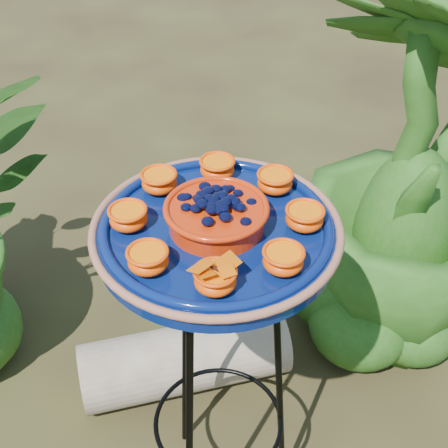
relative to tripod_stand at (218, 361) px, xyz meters
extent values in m
torus|color=black|center=(0.00, 0.00, 0.30)|extent=(0.30, 0.30, 0.01)
torus|color=black|center=(0.00, 0.00, -0.21)|extent=(0.38, 0.38, 0.01)
cylinder|color=black|center=(-0.05, 0.12, -0.09)|extent=(0.04, 0.08, 0.79)
cylinder|color=black|center=(-0.08, -0.10, -0.09)|extent=(0.06, 0.07, 0.79)
cylinder|color=black|center=(0.13, -0.02, -0.09)|extent=(0.08, 0.02, 0.79)
cylinder|color=#06164F|center=(0.00, 0.00, 0.33)|extent=(0.53, 0.53, 0.04)
torus|color=#9C5346|center=(0.00, 0.00, 0.35)|extent=(0.42, 0.42, 0.01)
torus|color=#06164F|center=(0.00, 0.00, 0.35)|extent=(0.39, 0.39, 0.02)
cylinder|color=#BC2707|center=(0.00, 0.00, 0.37)|extent=(0.21, 0.21, 0.04)
torus|color=#BC2707|center=(0.00, 0.00, 0.39)|extent=(0.17, 0.17, 0.01)
ellipsoid|color=black|center=(0.00, 0.00, 0.40)|extent=(0.14, 0.14, 0.03)
ellipsoid|color=#E75502|center=(0.12, 0.08, 0.37)|extent=(0.06, 0.06, 0.03)
cylinder|color=orange|center=(0.12, 0.08, 0.38)|extent=(0.06, 0.06, 0.01)
ellipsoid|color=#E75502|center=(0.03, 0.14, 0.37)|extent=(0.06, 0.06, 0.03)
cylinder|color=orange|center=(0.03, 0.14, 0.38)|extent=(0.06, 0.06, 0.01)
ellipsoid|color=#E75502|center=(-0.08, 0.12, 0.37)|extent=(0.06, 0.06, 0.03)
cylinder|color=orange|center=(-0.08, 0.12, 0.38)|extent=(0.06, 0.06, 0.01)
ellipsoid|color=#E75502|center=(-0.14, 0.03, 0.37)|extent=(0.06, 0.06, 0.03)
cylinder|color=orange|center=(-0.14, 0.03, 0.38)|extent=(0.06, 0.06, 0.01)
ellipsoid|color=#E75502|center=(-0.12, -0.08, 0.37)|extent=(0.06, 0.06, 0.03)
cylinder|color=orange|center=(-0.12, -0.08, 0.38)|extent=(0.06, 0.06, 0.01)
ellipsoid|color=#E75502|center=(-0.03, -0.14, 0.37)|extent=(0.06, 0.06, 0.03)
cylinder|color=orange|center=(-0.03, -0.14, 0.38)|extent=(0.06, 0.06, 0.01)
ellipsoid|color=#E75502|center=(0.08, -0.12, 0.37)|extent=(0.06, 0.06, 0.03)
cylinder|color=orange|center=(0.08, -0.12, 0.38)|extent=(0.06, 0.06, 0.01)
ellipsoid|color=#E75502|center=(0.14, -0.03, 0.37)|extent=(0.06, 0.06, 0.03)
cylinder|color=orange|center=(0.14, -0.03, 0.38)|extent=(0.06, 0.06, 0.01)
cylinder|color=black|center=(-0.03, -0.14, 0.39)|extent=(0.02, 0.02, 0.00)
cube|color=#FF5D05|center=(-0.05, -0.14, 0.40)|extent=(0.04, 0.04, 0.01)
cube|color=#FF5D05|center=(-0.01, -0.14, 0.40)|extent=(0.04, 0.04, 0.01)
cylinder|color=tan|center=(-0.03, 0.33, -0.39)|extent=(0.58, 0.22, 0.19)
imported|color=#214913|center=(0.64, 0.44, 0.06)|extent=(0.86, 0.86, 1.09)
camera|label=1|loc=(-0.16, -0.78, 1.01)|focal=50.00mm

